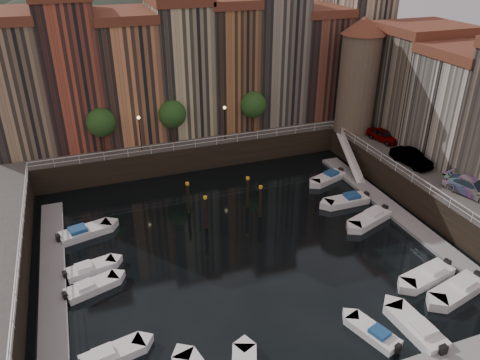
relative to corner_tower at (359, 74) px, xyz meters
name	(u,v)px	position (x,y,z in m)	size (l,w,h in m)	color
ground	(243,244)	(-20.00, -14.50, -10.19)	(200.00, 200.00, 0.00)	black
quay_far	(177,130)	(-20.00, 11.50, -8.69)	(80.00, 20.00, 3.00)	black
dock_left	(53,291)	(-36.20, -15.50, -10.02)	(2.00, 28.00, 0.35)	gray
dock_right	(400,216)	(-3.80, -15.50, -10.02)	(2.00, 28.00, 0.35)	gray
mountains	(113,5)	(-18.28, 95.50, -2.28)	(145.00, 100.00, 18.00)	#2D382D
far_terrace	(203,62)	(-16.69, 9.00, 0.76)	(48.70, 10.30, 17.50)	#977E60
right_terrace	(468,99)	(6.50, -10.70, -0.64)	(9.30, 24.30, 14.00)	#796D5B
corner_tower	(359,74)	(0.00, 0.00, 0.00)	(5.20, 5.20, 13.80)	#6B5B4C
promenade_trees	(178,114)	(-21.33, 3.70, -3.61)	(21.20, 3.20, 5.20)	black
street_lamps	(183,122)	(-21.00, 2.70, -4.30)	(10.36, 0.36, 4.18)	black
railings	(226,184)	(-20.00, -9.62, -6.41)	(36.08, 34.04, 0.52)	white
gangway	(350,155)	(-2.90, -4.50, -8.28)	(2.78, 8.32, 3.73)	white
mooring_pilings	(226,202)	(-19.94, -9.36, -8.54)	(6.82, 3.59, 3.78)	black
boat_left_1	(111,355)	(-32.63, -23.66, -9.85)	(4.51, 2.38, 1.01)	silver
boat_left_2	(91,287)	(-33.38, -16.29, -9.86)	(4.41, 2.72, 0.99)	silver
boat_left_3	(90,269)	(-33.31, -13.83, -9.87)	(4.32, 2.34, 0.97)	silver
boat_left_4	(84,232)	(-33.41, -8.17, -9.81)	(5.08, 2.89, 1.14)	silver
boat_right_0	(458,290)	(-6.60, -26.37, -9.79)	(5.42, 3.02, 1.21)	silver
boat_right_1	(428,275)	(-7.61, -24.12, -9.80)	(5.16, 2.77, 1.15)	silver
boat_right_2	(370,218)	(-7.09, -15.16, -9.80)	(5.13, 3.32, 1.16)	silver
boat_right_3	(347,200)	(-7.27, -11.33, -9.82)	(4.84, 1.77, 1.11)	silver
boat_right_4	(328,178)	(-6.51, -6.02, -9.84)	(4.68, 3.00, 1.05)	silver
boat_near_2	(374,333)	(-15.31, -27.89, -9.87)	(2.64, 4.22, 0.95)	silver
boat_near_3	(417,328)	(-12.26, -28.60, -9.80)	(2.15, 5.11, 1.16)	silver
car_a	(383,136)	(1.46, -4.39, -6.47)	(1.70, 4.24, 1.44)	gray
car_b	(411,158)	(0.35, -10.92, -6.39)	(1.69, 4.86, 1.60)	gray
car_c	(472,188)	(1.45, -18.37, -6.41)	(2.20, 5.40, 1.57)	gray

